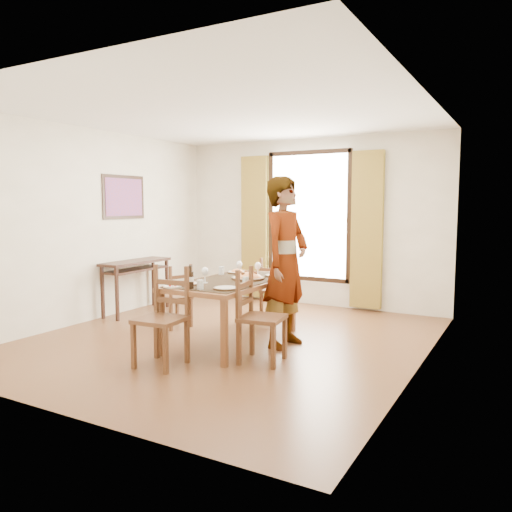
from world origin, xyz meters
The scene contains 22 objects.
ground centered at (0.00, 0.00, 0.00)m, with size 5.00×5.00×0.00m, color #492317.
room_shell centered at (0.00, 0.13, 1.54)m, with size 4.60×5.10×2.74m.
console_table centered at (-2.03, 0.60, 0.68)m, with size 0.38×1.20×0.80m.
dining_table centered at (0.11, -0.09, 0.69)m, with size 0.93×1.76×0.76m.
chair_west centered at (-0.95, 0.16, 0.40)m, with size 0.47×0.47×0.85m.
chair_north centered at (0.06, 1.17, 0.42)m, with size 0.43×0.43×0.90m.
chair_south centered at (-0.08, -1.15, 0.47)m, with size 0.48×0.48×1.01m.
chair_east centered at (0.73, -0.58, 0.46)m, with size 0.49×0.49×0.99m.
man centered at (0.71, 0.10, 0.98)m, with size 0.54×0.76×1.96m, color gray.
plate_sw centered at (-0.14, -0.63, 0.78)m, with size 0.27×0.27×0.05m, color silver, non-canonical shape.
plate_se centered at (0.39, -0.67, 0.78)m, with size 0.27×0.27×0.05m, color silver, non-canonical shape.
plate_nw centered at (-0.15, 0.44, 0.78)m, with size 0.27×0.27×0.05m, color silver, non-canonical shape.
plate_ne centered at (0.43, 0.42, 0.78)m, with size 0.27×0.27×0.05m, color silver, non-canonical shape.
pasta_platter centered at (0.25, 0.04, 0.81)m, with size 0.40×0.40×0.10m, color #B74A17, non-canonical shape.
caprese_plate centered at (-0.18, -0.85, 0.78)m, with size 0.20×0.20×0.04m, color silver, non-canonical shape.
wine_glass_a centered at (-0.04, -0.45, 0.85)m, with size 0.08×0.08×0.18m, color white, non-canonical shape.
wine_glass_b centered at (0.26, 0.26, 0.85)m, with size 0.08×0.08×0.18m, color white, non-canonical shape.
wine_glass_c centered at (-0.01, 0.27, 0.85)m, with size 0.08×0.08×0.18m, color white, non-canonical shape.
tumbler_a centered at (0.47, -0.40, 0.81)m, with size 0.07×0.07×0.10m, color silver.
tumbler_b centered at (-0.24, 0.21, 0.81)m, with size 0.07×0.07×0.10m, color silver.
tumbler_c centered at (0.16, -0.82, 0.81)m, with size 0.07×0.07×0.10m, color silver.
wine_bottle centered at (0.04, -0.82, 0.88)m, with size 0.07×0.07×0.25m, color black, non-canonical shape.
Camera 1 is at (3.18, -5.06, 1.65)m, focal length 35.00 mm.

